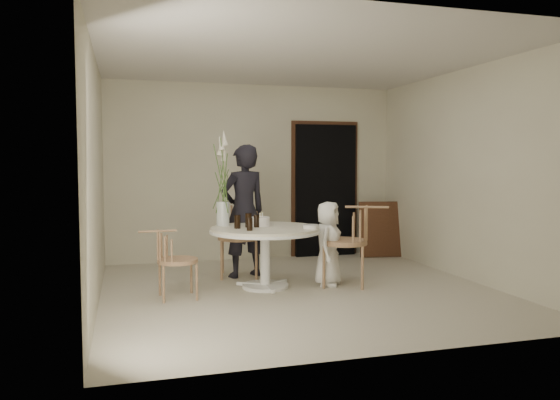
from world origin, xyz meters
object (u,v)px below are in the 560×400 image
object	(u,v)px
girl	(244,211)
table	(265,237)
chair_far	(239,228)
birthday_cake	(260,222)
chair_left	(168,254)
flower_vase	(223,189)
chair_right	(355,234)
boy	(328,244)

from	to	relation	value
girl	table	bearing A→B (deg)	82.87
chair_far	birthday_cake	distance (m)	0.76
chair_far	chair_left	distance (m)	1.49
chair_left	girl	distance (m)	1.45
table	chair_left	bearing A→B (deg)	-168.97
flower_vase	chair_far	bearing A→B (deg)	60.37
chair_right	boy	xyz separation A→B (m)	(-0.32, 0.10, -0.12)
table	birthday_cake	xyz separation A→B (m)	(-0.04, 0.12, 0.17)
chair_left	boy	size ratio (longest dim) A/B	0.75
girl	birthday_cake	size ratio (longest dim) A/B	7.39
girl	flower_vase	world-z (taller)	flower_vase
chair_left	boy	xyz separation A→B (m)	(1.94, 0.14, 0.01)
chair_right	girl	bearing A→B (deg)	-101.75
chair_far	chair_left	xyz separation A→B (m)	(-1.02, -1.08, -0.12)
boy	chair_left	bearing A→B (deg)	127.20
chair_right	chair_left	distance (m)	2.26
chair_left	birthday_cake	world-z (taller)	birthday_cake
chair_right	chair_left	size ratio (longest dim) A/B	1.27
boy	birthday_cake	size ratio (longest dim) A/B	4.38
girl	boy	xyz separation A→B (m)	(0.88, -0.78, -0.35)
chair_far	birthday_cake	size ratio (longest dim) A/B	4.10
table	birthday_cake	size ratio (longest dim) A/B	5.67
chair_right	chair_far	bearing A→B (deg)	-105.71
table	boy	bearing A→B (deg)	-6.47
chair_far	girl	size ratio (longest dim) A/B	0.55
chair_right	boy	world-z (taller)	boy
chair_far	table	bearing A→B (deg)	-68.59
chair_right	chair_left	xyz separation A→B (m)	(-2.25, -0.04, -0.14)
chair_right	flower_vase	size ratio (longest dim) A/B	0.84
table	chair_right	distance (m)	1.10
table	chair_right	bearing A→B (deg)	-10.02
table	boy	size ratio (longest dim) A/B	1.29
chair_left	flower_vase	size ratio (longest dim) A/B	0.66
chair_right	birthday_cake	bearing A→B (deg)	-80.75
chair_far	chair_left	bearing A→B (deg)	-121.66
table	flower_vase	xyz separation A→B (m)	(-0.46, 0.31, 0.57)
chair_right	girl	world-z (taller)	girl
boy	flower_vase	size ratio (longest dim) A/B	0.88
chair_far	girl	bearing A→B (deg)	-66.89
table	girl	size ratio (longest dim) A/B	0.77
chair_left	boy	world-z (taller)	boy
boy	flower_vase	distance (m)	1.45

